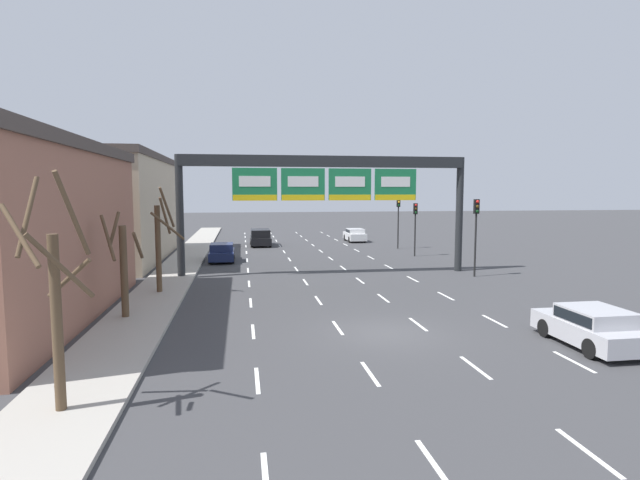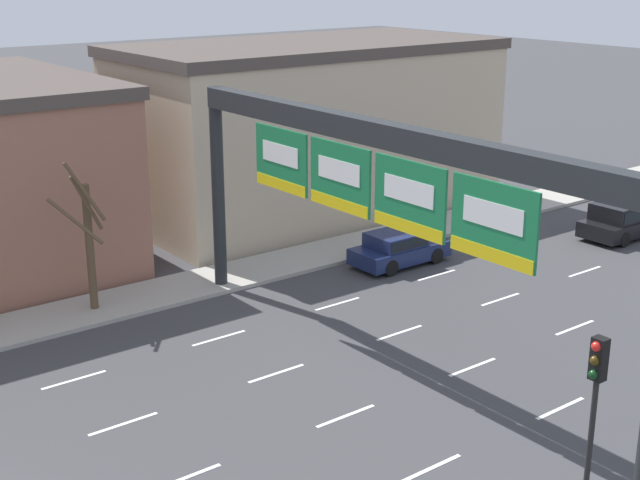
{
  "view_description": "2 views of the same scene",
  "coord_description": "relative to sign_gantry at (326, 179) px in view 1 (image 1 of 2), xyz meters",
  "views": [
    {
      "loc": [
        -5.32,
        -17.81,
        5.35
      ],
      "look_at": [
        -0.89,
        10.31,
        2.56
      ],
      "focal_mm": 28.0,
      "sensor_mm": 36.0,
      "label": 1
    },
    {
      "loc": [
        18.41,
        -2.79,
        11.9
      ],
      "look_at": [
        -0.62,
        11.86,
        4.31
      ],
      "focal_mm": 50.0,
      "sensor_mm": 36.0,
      "label": 2
    }
  ],
  "objects": [
    {
      "name": "lane_dashes",
      "position": [
        -0.0,
        -0.06,
        -6.1
      ],
      "size": [
        10.02,
        67.0,
        0.01
      ],
      "color": "white",
      "rests_on": "ground_plane"
    },
    {
      "name": "tree_bare_third",
      "position": [
        -9.48,
        -4.92,
        -3.33
      ],
      "size": [
        1.52,
        1.74,
        5.42
      ],
      "color": "brown",
      "rests_on": "sidewalk_left"
    },
    {
      "name": "traffic_light_mid_block",
      "position": [
        9.07,
        13.21,
        -2.69
      ],
      "size": [
        0.3,
        0.35,
        4.8
      ],
      "color": "black",
      "rests_on": "ground_plane"
    },
    {
      "name": "traffic_light_near_gantry",
      "position": [
        8.78,
        7.79,
        -2.98
      ],
      "size": [
        0.3,
        0.35,
        4.37
      ],
      "color": "black",
      "rests_on": "ground_plane"
    },
    {
      "name": "car_white",
      "position": [
        6.59,
        20.36,
        -5.37
      ],
      "size": [
        1.81,
        3.96,
        1.38
      ],
      "color": "silver",
      "rests_on": "ground_plane"
    },
    {
      "name": "tree_bare_second",
      "position": [
        -10.18,
        -10.02,
        -3.75
      ],
      "size": [
        1.62,
        1.53,
        4.36
      ],
      "color": "brown",
      "rests_on": "sidewalk_left"
    },
    {
      "name": "tree_bare_closest",
      "position": [
        -9.66,
        -19.12,
        -3.22
      ],
      "size": [
        2.04,
        1.83,
        5.67
      ],
      "color": "brown",
      "rests_on": "sidewalk_left"
    },
    {
      "name": "ground_plane",
      "position": [
        -0.0,
        -13.56,
        -6.11
      ],
      "size": [
        220.0,
        220.0,
        0.0
      ],
      "primitive_type": "plane",
      "color": "#3D3D3F"
    },
    {
      "name": "suv_black",
      "position": [
        -3.52,
        17.79,
        -5.2
      ],
      "size": [
        1.99,
        4.58,
        1.62
      ],
      "color": "black",
      "rests_on": "ground_plane"
    },
    {
      "name": "car_silver",
      "position": [
        6.56,
        -16.24,
        -5.37
      ],
      "size": [
        1.99,
        4.1,
        1.38
      ],
      "color": "#B7B7BC",
      "rests_on": "ground_plane"
    },
    {
      "name": "car_navy",
      "position": [
        -6.85,
        7.1,
        -5.36
      ],
      "size": [
        1.87,
        4.13,
        1.39
      ],
      "color": "#19234C",
      "rests_on": "ground_plane"
    },
    {
      "name": "traffic_light_far_end",
      "position": [
        9.11,
        -2.29,
        -2.65
      ],
      "size": [
        0.3,
        0.35,
        4.86
      ],
      "color": "black",
      "rests_on": "ground_plane"
    },
    {
      "name": "building_far",
      "position": [
        -15.87,
        9.39,
        -2.0
      ],
      "size": [
        9.01,
        18.26,
        8.19
      ],
      "color": "#C6B293",
      "rests_on": "ground_plane"
    },
    {
      "name": "sign_gantry",
      "position": [
        0.0,
        0.0,
        0.0
      ],
      "size": [
        18.57,
        0.7,
        7.58
      ],
      "color": "#232628",
      "rests_on": "ground_plane"
    },
    {
      "name": "sidewalk_left",
      "position": [
        -9.65,
        -13.56,
        -6.03
      ],
      "size": [
        2.8,
        110.0,
        0.15
      ],
      "color": "#A8A399",
      "rests_on": "ground_plane"
    }
  ]
}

